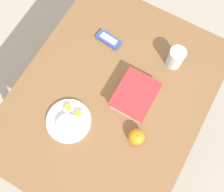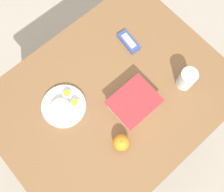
% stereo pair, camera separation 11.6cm
% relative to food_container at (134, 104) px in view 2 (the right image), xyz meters
% --- Properties ---
extents(ground_plane, '(10.00, 10.00, 0.00)m').
position_rel_food_container_xyz_m(ground_plane, '(0.04, -0.10, -0.79)').
color(ground_plane, '#B2A899').
extents(table, '(1.07, 0.84, 0.76)m').
position_rel_food_container_xyz_m(table, '(0.04, -0.10, -0.16)').
color(table, brown).
rests_on(table, ground_plane).
extents(food_container, '(0.20, 0.17, 0.07)m').
position_rel_food_container_xyz_m(food_container, '(0.00, 0.00, 0.00)').
color(food_container, white).
rests_on(food_container, table).
extents(orange_fruit, '(0.07, 0.07, 0.07)m').
position_rel_food_container_xyz_m(orange_fruit, '(0.16, 0.09, 0.00)').
color(orange_fruit, orange).
rests_on(orange_fruit, table).
extents(rice_plate, '(0.20, 0.20, 0.05)m').
position_rel_food_container_xyz_m(rice_plate, '(0.24, -0.20, -0.01)').
color(rice_plate, white).
rests_on(rice_plate, table).
extents(candy_bar, '(0.06, 0.13, 0.02)m').
position_rel_food_container_xyz_m(candy_bar, '(-0.20, -0.25, -0.02)').
color(candy_bar, '#334C9E').
rests_on(candy_bar, table).
extents(drinking_glass, '(0.08, 0.08, 0.11)m').
position_rel_food_container_xyz_m(drinking_glass, '(-0.25, 0.08, 0.02)').
color(drinking_glass, silver).
rests_on(drinking_glass, table).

